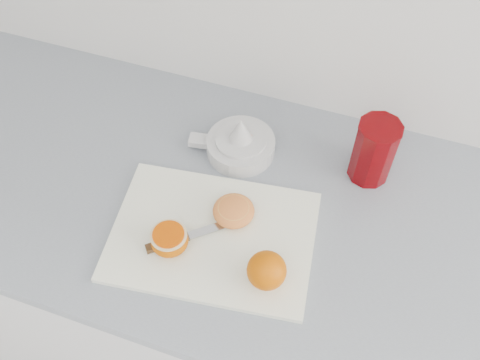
# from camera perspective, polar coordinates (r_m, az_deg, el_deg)

# --- Properties ---
(counter) EXTENTS (2.37, 0.64, 0.89)m
(counter) POSITION_cam_1_polar(r_m,az_deg,el_deg) (1.44, 2.03, -12.90)
(counter) COLOR silver
(counter) RESTS_ON ground
(cutting_board) EXTENTS (0.41, 0.32, 0.01)m
(cutting_board) POSITION_cam_1_polar(r_m,az_deg,el_deg) (1.01, -2.93, -5.98)
(cutting_board) COLOR white
(cutting_board) RESTS_ON counter
(whole_orange) EXTENTS (0.07, 0.07, 0.07)m
(whole_orange) POSITION_cam_1_polar(r_m,az_deg,el_deg) (0.93, 2.86, -9.62)
(whole_orange) COLOR #CD4D00
(whole_orange) RESTS_ON cutting_board
(half_orange) EXTENTS (0.07, 0.07, 0.04)m
(half_orange) POSITION_cam_1_polar(r_m,az_deg,el_deg) (0.98, -7.53, -6.36)
(half_orange) COLOR #CD4D00
(half_orange) RESTS_ON cutting_board
(squeezed_shell) EXTENTS (0.08, 0.08, 0.03)m
(squeezed_shell) POSITION_cam_1_polar(r_m,az_deg,el_deg) (1.01, -0.68, -3.29)
(squeezed_shell) COLOR orange
(squeezed_shell) RESTS_ON cutting_board
(paring_knife) EXTENTS (0.15, 0.13, 0.01)m
(paring_knife) POSITION_cam_1_polar(r_m,az_deg,el_deg) (1.00, -6.84, -6.36)
(paring_knife) COLOR #4F3519
(paring_knife) RESTS_ON cutting_board
(citrus_juicer) EXTENTS (0.18, 0.14, 0.10)m
(citrus_juicer) POSITION_cam_1_polar(r_m,az_deg,el_deg) (1.12, -0.01, 3.95)
(citrus_juicer) COLOR white
(citrus_juicer) RESTS_ON counter
(red_tumbler) EXTENTS (0.09, 0.09, 0.14)m
(red_tumbler) POSITION_cam_1_polar(r_m,az_deg,el_deg) (1.08, 14.03, 2.83)
(red_tumbler) COLOR #610003
(red_tumbler) RESTS_ON counter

